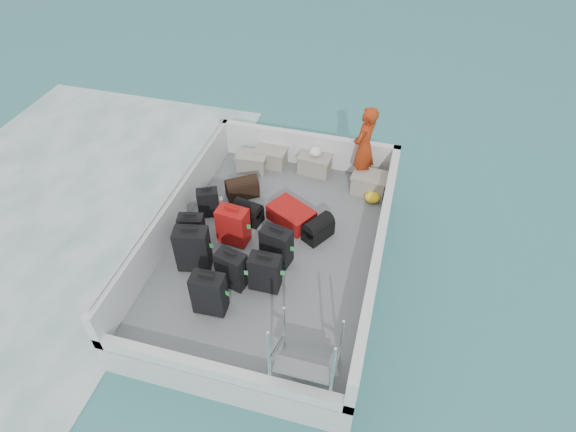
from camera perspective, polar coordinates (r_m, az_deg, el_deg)
name	(u,v)px	position (r m, az deg, el deg)	size (l,w,h in m)	color
ground	(273,271)	(8.53, -1.82, -6.50)	(160.00, 160.00, 0.00)	#1B5D5E
wake_foam	(38,221)	(10.60, -27.52, -0.56)	(10.00, 10.00, 0.00)	white
ferry_hull	(272,259)	(8.30, -1.87, -5.14)	(3.60, 5.00, 0.60)	silver
deck	(272,247)	(8.07, -1.91, -3.66)	(3.30, 4.70, 0.02)	slate
deck_fittings	(287,248)	(7.52, -0.15, -3.87)	(3.60, 5.00, 0.90)	silver
suitcase_0	(193,249)	(7.61, -11.20, -3.91)	(0.52, 0.29, 0.80)	black
suitcase_1	(192,231)	(8.05, -11.28, -1.71)	(0.41, 0.23, 0.61)	black
suitcase_2	(208,203)	(8.57, -9.43, 1.56)	(0.37, 0.22, 0.54)	black
suitcase_3	(209,294)	(7.04, -9.32, -9.11)	(0.47, 0.28, 0.72)	black
suitcase_4	(232,270)	(7.33, -6.69, -6.34)	(0.44, 0.26, 0.65)	black
suitcase_5	(233,226)	(7.97, -6.53, -1.19)	(0.50, 0.30, 0.69)	#A50C12
suitcase_6	(265,273)	(7.26, -2.75, -6.74)	(0.47, 0.28, 0.64)	black
suitcase_7	(276,246)	(7.60, -1.37, -3.62)	(0.48, 0.27, 0.67)	black
suitcase_8	(291,215)	(8.39, 0.38, 0.11)	(0.50, 0.77, 0.30)	#A50C12
duffel_0	(242,189)	(8.96, -5.45, 3.21)	(0.59, 0.30, 0.32)	black
duffel_1	(248,213)	(8.44, -4.76, 0.30)	(0.49, 0.30, 0.32)	black
duffel_2	(318,230)	(8.12, 3.59, -1.68)	(0.52, 0.30, 0.32)	black
crate_0	(252,162)	(9.60, -4.27, 6.38)	(0.55, 0.38, 0.33)	gray
crate_1	(271,157)	(9.70, -1.99, 6.98)	(0.58, 0.40, 0.35)	gray
crate_2	(315,164)	(9.51, 3.20, 6.17)	(0.60, 0.41, 0.36)	gray
crate_3	(369,184)	(9.12, 9.63, 3.76)	(0.62, 0.42, 0.37)	gray
yellow_bag	(372,197)	(8.96, 9.97, 2.24)	(0.28, 0.26, 0.22)	yellow
white_bag	(315,153)	(9.35, 3.27, 7.50)	(0.24, 0.24, 0.18)	white
passenger	(364,147)	(8.97, 8.99, 8.07)	(0.60, 0.39, 1.62)	red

